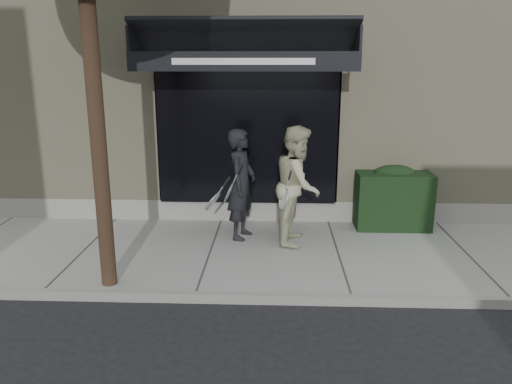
{
  "coord_description": "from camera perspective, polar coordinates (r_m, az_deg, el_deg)",
  "views": [
    {
      "loc": [
        -0.98,
        -7.38,
        3.01
      ],
      "look_at": [
        -1.31,
        0.6,
        0.91
      ],
      "focal_mm": 35.0,
      "sensor_mm": 36.0,
      "label": 1
    }
  ],
  "objects": [
    {
      "name": "sidewalk",
      "position": [
        8.01,
        9.28,
        -7.11
      ],
      "size": [
        20.0,
        3.0,
        0.12
      ],
      "primitive_type": "cube",
      "color": "#969791",
      "rests_on": "ground"
    },
    {
      "name": "ground",
      "position": [
        8.03,
        9.26,
        -7.5
      ],
      "size": [
        80.0,
        80.0,
        0.0
      ],
      "primitive_type": "plane",
      "color": "black",
      "rests_on": "ground"
    },
    {
      "name": "pedestrian_back",
      "position": [
        8.06,
        4.82,
        0.8
      ],
      "size": [
        0.86,
        1.03,
        1.92
      ],
      "color": "#BBBB95",
      "rests_on": "sidewalk"
    },
    {
      "name": "pedestrian_front",
      "position": [
        8.24,
        -1.67,
        0.85
      ],
      "size": [
        0.87,
        0.98,
        1.84
      ],
      "color": "black",
      "rests_on": "sidewalk"
    },
    {
      "name": "curb",
      "position": [
        6.61,
        10.87,
        -12.02
      ],
      "size": [
        20.0,
        0.1,
        0.14
      ],
      "primitive_type": "cube",
      "color": "gray",
      "rests_on": "ground"
    },
    {
      "name": "hedge",
      "position": [
        9.19,
        15.35,
        -0.66
      ],
      "size": [
        1.3,
        0.7,
        1.14
      ],
      "color": "black",
      "rests_on": "sidewalk"
    },
    {
      "name": "building_facade",
      "position": [
        12.38,
        7.04,
        13.34
      ],
      "size": [
        14.3,
        8.04,
        5.64
      ],
      "color": "#BCB490",
      "rests_on": "ground"
    }
  ]
}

